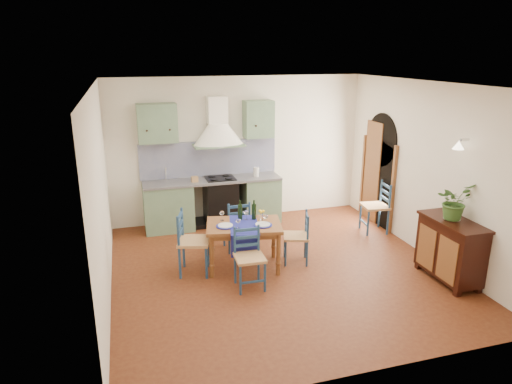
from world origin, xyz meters
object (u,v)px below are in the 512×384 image
dining_table (244,229)px  sideboard (450,248)px  chair_near (249,257)px  potted_plant (454,201)px

dining_table → sideboard: size_ratio=1.20×
chair_near → dining_table: bearing=81.5°
sideboard → potted_plant: (0.01, 0.06, 0.69)m
dining_table → chair_near: dining_table is taller
dining_table → potted_plant: 3.07m
dining_table → sideboard: (2.76, -1.25, -0.13)m
sideboard → potted_plant: 0.69m
dining_table → potted_plant: (2.77, -1.19, 0.56)m
dining_table → potted_plant: size_ratio=2.37×
chair_near → sideboard: 2.92m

